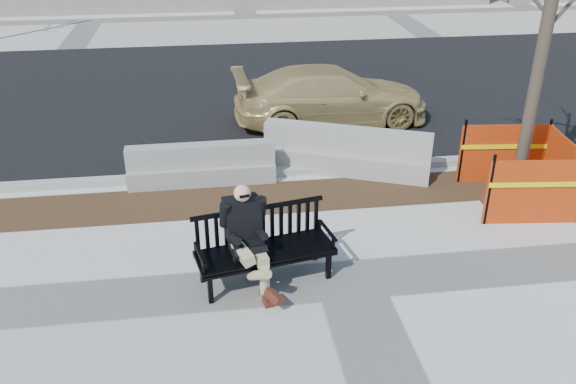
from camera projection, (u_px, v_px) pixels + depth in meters
name	position (u px, v px, depth m)	size (l,w,h in m)	color
ground	(348.00, 279.00, 8.60)	(120.00, 120.00, 0.00)	beige
mulch_strip	(316.00, 195.00, 10.89)	(40.00, 1.20, 0.02)	#47301C
asphalt_street	(275.00, 89.00, 16.35)	(60.00, 10.40, 0.01)	black
curb	(307.00, 170.00, 11.70)	(60.00, 0.25, 0.12)	#9E9B93
bench	(266.00, 280.00, 8.60)	(1.94, 0.70, 1.03)	black
seated_man	(247.00, 281.00, 8.57)	(0.62, 1.04, 1.45)	black
tree_fence	(513.00, 201.00, 10.70)	(2.46, 2.46, 6.15)	#DA4111
sedan	(330.00, 122.00, 14.16)	(1.80, 4.42, 1.28)	tan
jersey_barrier_left	(203.00, 182.00, 11.35)	(2.69, 0.54, 0.77)	gray
jersey_barrier_right	(345.00, 171.00, 11.77)	(3.16, 0.63, 0.91)	#9A9890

